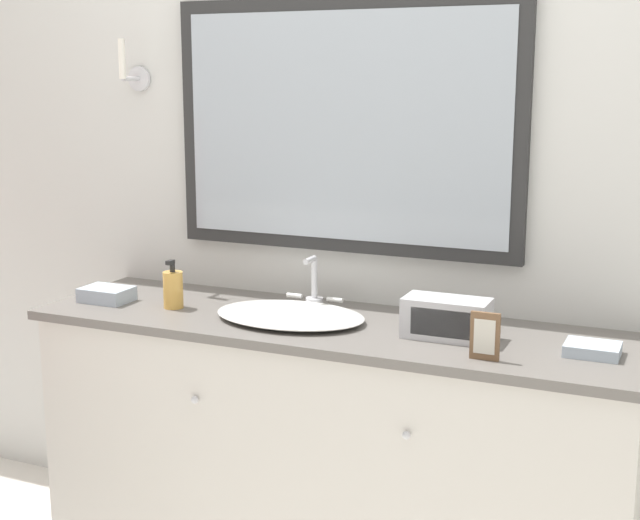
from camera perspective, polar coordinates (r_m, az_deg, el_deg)
name	(u,v)px	position (r m, az deg, el deg)	size (l,w,h in m)	color
wall_back	(366,188)	(3.04, 2.99, 4.62)	(8.00, 0.18, 2.55)	silver
vanity_counter	(331,452)	(2.99, 0.71, -12.19)	(1.98, 0.56, 0.89)	beige
sink_basin	(291,314)	(2.87, -1.87, -3.47)	(0.50, 0.39, 0.18)	white
soap_bottle	(173,289)	(3.04, -9.38, -1.84)	(0.07, 0.07, 0.17)	gold
appliance_box	(446,318)	(2.69, 8.09, -3.71)	(0.25, 0.13, 0.12)	#BCBCC1
picture_frame	(485,336)	(2.50, 10.51, -4.82)	(0.08, 0.01, 0.14)	brown
hand_towel_near_sink	(107,294)	(3.19, -13.49, -2.15)	(0.17, 0.12, 0.05)	#A8B7C6
hand_towel_far_corner	(592,349)	(2.63, 17.04, -5.49)	(0.15, 0.12, 0.03)	#A8B7C6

